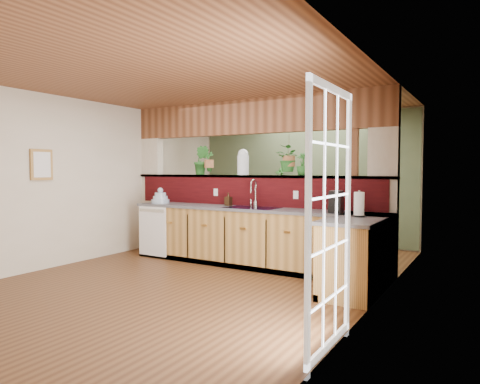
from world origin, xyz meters
The scene contains 28 objects.
ground centered at (0.00, 0.00, 0.00)m, with size 4.60×7.00×0.01m, color #4D2E17.
ceiling centered at (0.00, 0.00, 2.60)m, with size 4.60×7.00×0.01m, color brown.
wall_back centered at (0.00, 3.50, 1.30)m, with size 4.60×0.02×2.60m, color beige.
wall_left centered at (-2.30, 0.00, 1.30)m, with size 0.02×7.00×2.60m, color beige.
wall_right centered at (2.30, 0.00, 1.30)m, with size 0.02×7.00×2.60m, color beige.
pass_through_partition centered at (0.03, 1.35, 1.19)m, with size 4.60×0.21×2.60m.
pass_through_ledge centered at (0.00, 1.35, 1.37)m, with size 4.60×0.21×0.04m, color brown.
header_beam centered at (0.00, 1.35, 2.33)m, with size 4.60×0.15×0.55m, color brown.
sage_backwall centered at (0.00, 3.48, 1.30)m, with size 4.55×0.02×2.55m, color #4E5F41.
countertop centered at (0.84, 0.87, 0.45)m, with size 4.14×1.52×0.90m.
dishwasher centered at (-1.48, 0.66, 0.46)m, with size 0.58×0.03×0.82m.
navy_sink centered at (0.25, 0.98, 0.82)m, with size 0.82×0.50×0.18m.
french_door centered at (2.27, -1.30, 1.05)m, with size 0.06×1.02×2.16m, color white.
framed_print centered at (-2.27, -0.80, 1.55)m, with size 0.04×0.35×0.45m.
faucet centered at (0.20, 1.13, 1.13)m, with size 0.19×0.19×0.43m.
dish_stack centered at (-1.53, 0.93, 0.98)m, with size 0.31×0.31×0.27m.
soap_dispenser centered at (-0.25, 1.10, 1.01)m, with size 0.10×0.10×0.21m, color #342313.
coffee_maker centered at (1.59, 0.91, 1.04)m, with size 0.16×0.27×0.30m.
paper_towel centered at (1.99, 0.56, 1.05)m, with size 0.15×0.15×0.33m.
glass_jar centered at (-0.13, 1.35, 1.60)m, with size 0.19×0.19×0.42m.
ledge_plant_left centered at (-0.96, 1.35, 1.64)m, with size 0.27×0.22×0.50m, color #21571E.
ledge_plant_right centered at (0.92, 1.35, 1.56)m, with size 0.20×0.20×0.35m, color #21571E.
hanging_plant_a centered at (-0.81, 1.35, 1.72)m, with size 0.20×0.16×0.54m.
hanging_plant_b centered at (0.69, 1.35, 1.82)m, with size 0.46×0.43×0.53m.
shelving_console centered at (-0.78, 3.25, 0.50)m, with size 1.59×0.42×1.06m, color black.
shelf_plant_a centered at (-1.37, 3.25, 1.22)m, with size 0.20×0.14×0.39m, color #21571E.
shelf_plant_b centered at (-0.35, 3.25, 1.28)m, with size 0.28×0.28×0.50m, color #21571E.
floor_plant centered at (0.78, 2.06, 0.37)m, with size 0.67×0.58×0.75m, color #21571E.
Camera 1 is at (3.43, -4.66, 1.48)m, focal length 32.00 mm.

